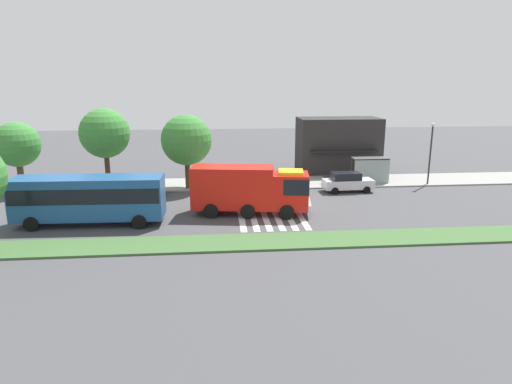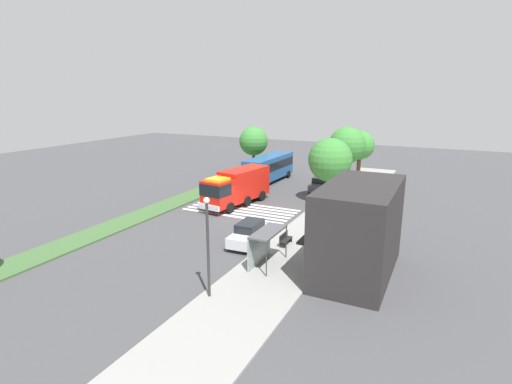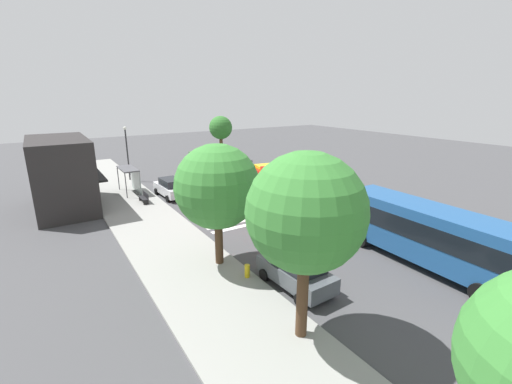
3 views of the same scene
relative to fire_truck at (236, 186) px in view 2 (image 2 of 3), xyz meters
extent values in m
plane|color=#424244|center=(3.02, 1.31, -2.06)|extent=(120.00, 120.00, 0.00)
cube|color=gray|center=(3.02, 10.18, -1.99)|extent=(60.00, 5.34, 0.14)
cube|color=#3D6033|center=(3.02, -6.39, -1.99)|extent=(60.00, 3.00, 0.14)
cube|color=silver|center=(-0.92, 1.31, -2.05)|extent=(0.45, 11.16, 0.01)
cube|color=silver|center=(-0.02, 1.31, -2.05)|extent=(0.45, 11.16, 0.01)
cube|color=silver|center=(0.88, 1.31, -2.05)|extent=(0.45, 11.16, 0.01)
cube|color=silver|center=(1.78, 1.31, -2.05)|extent=(0.45, 11.16, 0.01)
cube|color=silver|center=(2.68, 1.31, -2.05)|extent=(0.45, 11.16, 0.01)
cube|color=silver|center=(3.58, 1.31, -2.05)|extent=(0.45, 11.16, 0.01)
cube|color=red|center=(2.87, -0.43, -0.17)|extent=(2.99, 2.90, 2.67)
cube|color=red|center=(-1.48, 0.22, 0.07)|extent=(6.47, 3.43, 3.17)
cube|color=black|center=(3.27, -0.49, 0.36)|extent=(2.26, 2.82, 1.18)
cube|color=silver|center=(4.28, -0.64, -1.26)|extent=(0.61, 2.55, 0.50)
cube|color=yellow|center=(2.87, -0.43, 1.28)|extent=(2.09, 2.03, 0.24)
cylinder|color=black|center=(2.80, 0.86, -1.51)|extent=(1.13, 0.46, 1.10)
cylinder|color=black|center=(2.42, -1.65, -1.51)|extent=(1.13, 0.46, 1.10)
cylinder|color=black|center=(-2.81, 1.71, -1.51)|extent=(1.13, 0.46, 1.10)
cylinder|color=black|center=(-3.19, -0.80, -1.51)|extent=(1.13, 0.46, 1.10)
cylinder|color=black|center=(-0.07, 1.29, -1.51)|extent=(1.13, 0.46, 1.10)
cylinder|color=black|center=(-0.45, -1.22, -1.51)|extent=(1.13, 0.46, 1.10)
cube|color=#474C51|center=(-9.59, 6.31, -1.33)|extent=(4.34, 2.03, 0.83)
cube|color=black|center=(-9.80, 6.30, -0.58)|extent=(2.45, 1.74, 0.66)
cylinder|color=black|center=(-8.21, 7.30, -1.74)|extent=(0.65, 0.24, 0.64)
cylinder|color=black|center=(-8.14, 5.41, -1.74)|extent=(0.65, 0.24, 0.64)
cylinder|color=black|center=(-11.03, 7.20, -1.74)|extent=(0.65, 0.24, 0.64)
cylinder|color=black|center=(-10.97, 5.32, -1.74)|extent=(0.65, 0.24, 0.64)
cube|color=silver|center=(9.41, 6.31, -1.33)|extent=(4.63, 1.94, 0.82)
cube|color=black|center=(9.18, 6.30, -0.59)|extent=(2.62, 1.65, 0.66)
cylinder|color=black|center=(10.88, 7.25, -1.74)|extent=(0.65, 0.25, 0.64)
cylinder|color=black|center=(10.95, 5.50, -1.74)|extent=(0.65, 0.25, 0.64)
cylinder|color=black|center=(7.87, 7.12, -1.74)|extent=(0.65, 0.25, 0.64)
cylinder|color=black|center=(7.94, 5.37, -1.74)|extent=(0.65, 0.25, 0.64)
cube|color=navy|center=(-11.75, -1.48, -0.08)|extent=(10.48, 2.83, 2.96)
cube|color=black|center=(-11.75, -1.48, 0.28)|extent=(10.27, 2.87, 1.07)
cylinder|color=black|center=(-15.43, -2.66, -1.56)|extent=(1.01, 0.33, 1.00)
cylinder|color=black|center=(-15.36, -0.11, -1.56)|extent=(1.01, 0.33, 1.00)
cylinder|color=black|center=(-8.14, -2.85, -1.56)|extent=(1.01, 0.33, 1.00)
cylinder|color=black|center=(-8.07, -0.30, -1.56)|extent=(1.01, 0.33, 1.00)
cube|color=#4C4C51|center=(12.49, 9.38, 0.48)|extent=(3.50, 1.40, 0.12)
cube|color=#8C9E99|center=(12.49, 8.72, -0.72)|extent=(3.50, 0.08, 2.40)
cylinder|color=#333338|center=(10.79, 10.03, -0.72)|extent=(0.08, 0.08, 2.40)
cylinder|color=#333338|center=(14.19, 10.03, -0.72)|extent=(0.08, 0.08, 2.40)
cube|color=black|center=(8.49, 9.11, -1.51)|extent=(1.60, 0.50, 0.08)
cube|color=black|center=(8.49, 8.89, -1.24)|extent=(1.60, 0.06, 0.45)
cube|color=black|center=(7.77, 9.11, -1.73)|extent=(0.08, 0.45, 0.37)
cube|color=black|center=(9.21, 9.11, -1.73)|extent=(0.08, 0.45, 0.37)
cylinder|color=#2D2D30|center=(17.97, 8.11, 0.88)|extent=(0.16, 0.16, 5.61)
sphere|color=white|center=(17.97, 8.11, 3.87)|extent=(0.36, 0.36, 0.36)
cube|color=#282626|center=(10.76, 15.06, 0.96)|extent=(8.82, 4.41, 6.04)
cube|color=black|center=(10.76, 12.45, 0.74)|extent=(7.06, 0.80, 0.16)
cylinder|color=#513823|center=(-20.40, 8.51, -0.46)|extent=(0.56, 0.56, 2.91)
sphere|color=#387F33|center=(-20.40, 8.51, 2.41)|extent=(4.03, 4.03, 4.03)
cylinder|color=#47301E|center=(-12.67, 8.51, -0.09)|extent=(0.46, 0.46, 3.67)
sphere|color=#387F33|center=(-12.67, 8.51, 3.32)|extent=(4.49, 4.49, 4.49)
cylinder|color=#47301E|center=(-5.39, 8.51, -0.47)|extent=(0.46, 0.46, 2.91)
sphere|color=#387F33|center=(-5.39, 8.51, 2.63)|extent=(4.67, 4.67, 4.67)
cylinder|color=#513823|center=(-17.12, -6.39, -0.42)|extent=(0.46, 0.46, 3.00)
sphere|color=#387F33|center=(-17.12, -6.39, 2.56)|extent=(4.24, 4.24, 4.24)
cylinder|color=gold|center=(-7.65, 8.01, -1.57)|extent=(0.28, 0.28, 0.70)
camera|label=1|loc=(-2.78, -33.24, 8.08)|focal=31.58mm
camera|label=2|loc=(35.79, 19.82, 9.68)|focal=28.05mm
camera|label=3|loc=(-21.59, 16.36, 7.44)|focal=24.01mm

